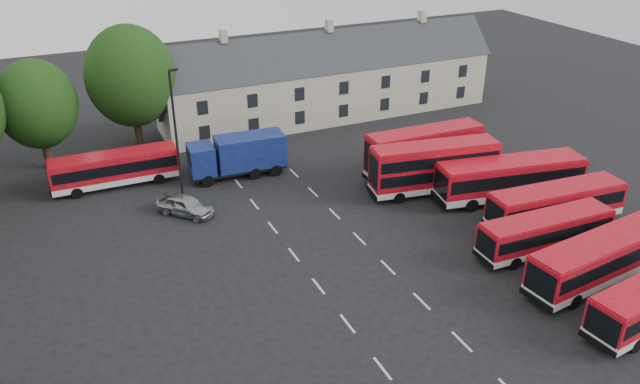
# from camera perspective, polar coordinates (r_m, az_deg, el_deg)

# --- Properties ---
(ground) EXTENTS (140.00, 140.00, 0.00)m
(ground) POSITION_cam_1_polar(r_m,az_deg,el_deg) (37.74, 1.13, -10.22)
(ground) COLOR black
(ground) RESTS_ON ground
(lane_markings) EXTENTS (5.15, 33.80, 0.01)m
(lane_markings) POSITION_cam_1_polar(r_m,az_deg,el_deg) (40.11, 3.13, -7.73)
(lane_markings) COLOR beige
(lane_markings) RESTS_ON ground
(terrace_houses) EXTENTS (35.70, 7.13, 10.06)m
(terrace_houses) POSITION_cam_1_polar(r_m,az_deg,el_deg) (65.98, 0.82, 10.21)
(terrace_houses) COLOR beige
(terrace_houses) RESTS_ON ground
(bus_row_b) EXTENTS (11.15, 3.67, 3.09)m
(bus_row_b) POSITION_cam_1_polar(r_m,az_deg,el_deg) (42.36, 24.35, -5.36)
(bus_row_b) COLOR silver
(bus_row_b) RESTS_ON ground
(bus_row_c) EXTENTS (9.75, 2.57, 2.74)m
(bus_row_c) POSITION_cam_1_polar(r_m,az_deg,el_deg) (44.37, 19.92, -3.32)
(bus_row_c) COLOR silver
(bus_row_c) RESTS_ON ground
(bus_row_d) EXTENTS (10.65, 3.22, 2.97)m
(bus_row_d) POSITION_cam_1_polar(r_m,az_deg,el_deg) (48.11, 20.78, -0.87)
(bus_row_d) COLOR silver
(bus_row_d) RESTS_ON ground
(bus_row_e) EXTENTS (12.02, 4.66, 3.32)m
(bus_row_e) POSITION_cam_1_polar(r_m,az_deg,el_deg) (50.67, 17.00, 1.42)
(bus_row_e) COLOR silver
(bus_row_e) RESTS_ON ground
(bus_dd_south) EXTENTS (10.47, 3.97, 4.19)m
(bus_dd_south) POSITION_cam_1_polar(r_m,az_deg,el_deg) (50.12, 10.40, 2.42)
(bus_dd_south) COLOR silver
(bus_dd_south) RESTS_ON ground
(bus_dd_north) EXTENTS (10.28, 2.60, 4.19)m
(bus_dd_north) POSITION_cam_1_polar(r_m,az_deg,el_deg) (52.89, 9.53, 3.82)
(bus_dd_north) COLOR silver
(bus_dd_north) RESTS_ON ground
(bus_north) EXTENTS (10.08, 2.46, 2.84)m
(bus_north) POSITION_cam_1_polar(r_m,az_deg,el_deg) (53.37, -18.25, 2.21)
(bus_north) COLOR silver
(bus_north) RESTS_ON ground
(box_truck) EXTENTS (8.16, 3.01, 3.51)m
(box_truck) POSITION_cam_1_polar(r_m,az_deg,el_deg) (52.78, -7.47, 3.43)
(box_truck) COLOR black
(box_truck) RESTS_ON ground
(silver_car) EXTENTS (4.37, 4.55, 1.54)m
(silver_car) POSITION_cam_1_polar(r_m,az_deg,el_deg) (47.82, -12.22, -1.17)
(silver_car) COLOR #B0B3B9
(silver_car) RESTS_ON ground
(lamppost) EXTENTS (0.72, 0.28, 10.47)m
(lamppost) POSITION_cam_1_polar(r_m,az_deg,el_deg) (48.27, -13.02, 5.31)
(lamppost) COLOR black
(lamppost) RESTS_ON ground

